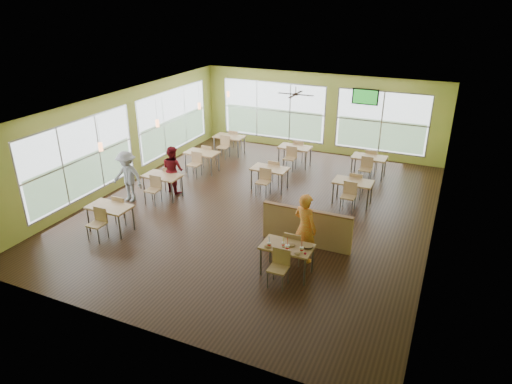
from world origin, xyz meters
TOP-DOWN VIEW (x-y plane):
  - room at (0.00, 0.00)m, footprint 12.00×12.04m
  - window_bays at (-2.65, 3.08)m, footprint 9.24×10.24m
  - main_table at (2.00, -3.00)m, footprint 1.22×1.52m
  - half_wall_divider at (2.00, -1.55)m, footprint 2.40×0.14m
  - dining_tables at (-1.05, 1.71)m, footprint 6.92×8.72m
  - pendant_lights at (-3.20, 0.68)m, footprint 0.11×7.31m
  - ceiling_fan at (-0.00, 3.00)m, footprint 1.25×1.25m
  - tv_backwall at (1.80, 5.90)m, footprint 1.00×0.07m
  - man_plaid at (2.18, -2.25)m, footprint 0.76×0.64m
  - patron_maroon at (-3.13, 0.02)m, footprint 0.91×0.80m
  - patron_grey at (-4.01, -1.19)m, footprint 1.08×0.64m
  - cup_blue at (1.63, -3.21)m, footprint 0.08×0.08m
  - cup_yellow at (1.93, -3.07)m, footprint 0.08×0.08m
  - cup_red_near at (2.07, -3.19)m, footprint 0.10×0.10m
  - cup_red_far at (2.39, -3.12)m, footprint 0.09×0.09m
  - food_basket at (2.45, -2.88)m, footprint 0.27×0.27m
  - ketchup_cup at (2.49, -3.17)m, footprint 0.06×0.06m
  - wrapper_left at (1.62, -3.23)m, footprint 0.21×0.20m
  - wrapper_mid at (2.08, -2.96)m, footprint 0.20×0.18m
  - wrapper_right at (2.34, -3.25)m, footprint 0.16×0.15m

SIDE VIEW (x-z plane):
  - half_wall_divider at x=2.00m, z-range 0.00..1.04m
  - dining_tables at x=-1.05m, z-range 0.20..1.07m
  - main_table at x=2.00m, z-range 0.20..1.07m
  - ketchup_cup at x=2.49m, z-range 0.75..0.77m
  - wrapper_right at x=2.34m, z-range 0.75..0.78m
  - wrapper_left at x=1.62m, z-range 0.75..0.79m
  - wrapper_mid at x=2.08m, z-range 0.75..0.80m
  - patron_maroon at x=-3.13m, z-range 0.00..1.57m
  - food_basket at x=2.45m, z-range 0.75..0.82m
  - cup_yellow at x=1.93m, z-range 0.66..0.96m
  - cup_blue at x=1.63m, z-range 0.66..0.96m
  - cup_red_far at x=2.39m, z-range 0.65..0.98m
  - cup_red_near at x=2.07m, z-range 0.64..1.01m
  - patron_grey at x=-4.01m, z-range 0.00..1.65m
  - man_plaid at x=2.18m, z-range 0.00..1.78m
  - window_bays at x=-2.65m, z-range 0.29..2.66m
  - room at x=0.00m, z-range 0.00..3.20m
  - tv_backwall at x=1.80m, z-range 2.15..2.75m
  - pendant_lights at x=-3.20m, z-range 2.02..2.88m
  - ceiling_fan at x=0.00m, z-range 2.80..3.09m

